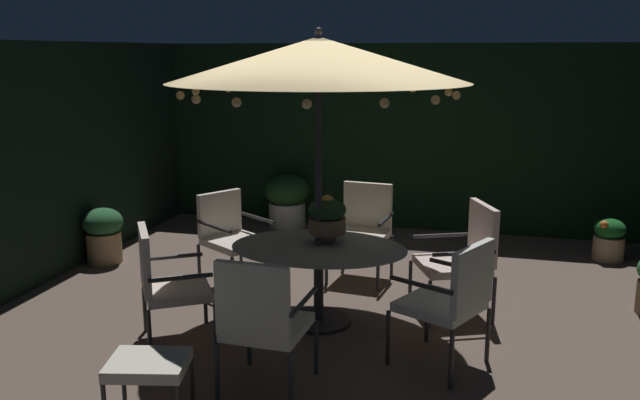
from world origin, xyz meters
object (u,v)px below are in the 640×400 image
ottoman_footrest (148,367)px  potted_plant_back_right (103,233)px  patio_chair_southwest (230,232)px  potted_plant_back_center (609,239)px  patio_chair_north (164,279)px  patio_dining_table (319,261)px  patio_chair_south (363,224)px  centerpiece_planter (327,216)px  patio_chair_southeast (464,253)px  potted_plant_back_left (287,198)px  patio_umbrella (318,60)px  patio_chair_east (452,296)px  patio_chair_northeast (262,318)px

ottoman_footrest → potted_plant_back_right: bearing=126.9°
patio_chair_southwest → ottoman_footrest: patio_chair_southwest is taller
potted_plant_back_center → patio_chair_north: bearing=-139.7°
ottoman_footrest → patio_dining_table: bearing=68.8°
patio_chair_south → ottoman_footrest: (-0.85, -3.16, -0.23)m
centerpiece_planter → potted_plant_back_right: bearing=162.2°
patio_chair_southeast → potted_plant_back_left: (-2.53, 2.62, -0.19)m
patio_umbrella → potted_plant_back_left: size_ratio=3.56×
patio_chair_east → ottoman_footrest: (-1.92, -1.21, -0.24)m
patio_umbrella → potted_plant_back_center: (2.85, 2.65, -2.08)m
patio_umbrella → patio_chair_southwest: bearing=147.6°
patio_dining_table → patio_chair_southwest: 1.35m
centerpiece_planter → potted_plant_back_center: size_ratio=0.87×
patio_chair_south → patio_chair_northeast: bearing=-94.4°
patio_chair_north → potted_plant_back_center: patio_chair_north is taller
potted_plant_back_right → potted_plant_back_center: bearing=15.5°
patio_chair_east → potted_plant_back_center: size_ratio=2.03×
centerpiece_planter → potted_plant_back_right: centerpiece_planter is taller
patio_chair_northeast → potted_plant_back_left: (-1.22, 4.52, -0.19)m
patio_chair_north → patio_chair_southeast: patio_chair_southeast is taller
patio_chair_east → potted_plant_back_right: bearing=157.8°
patio_dining_table → centerpiece_planter: centerpiece_planter is taller
centerpiece_planter → potted_plant_back_left: 3.36m
patio_dining_table → patio_chair_north: patio_chair_north is taller
centerpiece_planter → patio_chair_southwest: bearing=153.4°
centerpiece_planter → ottoman_footrest: 2.17m
centerpiece_planter → patio_chair_southwest: 1.38m
potted_plant_back_center → patio_umbrella: bearing=-137.1°
potted_plant_back_right → ottoman_footrest: bearing=-53.1°
patio_chair_north → patio_chair_northeast: size_ratio=0.96×
patio_dining_table → potted_plant_back_left: (-1.28, 3.16, -0.18)m
patio_chair_east → potted_plant_back_left: (-2.49, 3.76, -0.19)m
potted_plant_back_center → patio_chair_south: bearing=-154.2°
potted_plant_back_right → patio_chair_east: bearing=-22.2°
centerpiece_planter → potted_plant_back_left: (-1.33, 3.03, -0.56)m
patio_chair_northeast → potted_plant_back_center: size_ratio=2.06×
patio_chair_northeast → patio_chair_south: (0.21, 2.70, -0.00)m
patio_chair_east → potted_plant_back_left: size_ratio=1.39×
patio_chair_south → ottoman_footrest: size_ratio=1.70×
patio_chair_south → centerpiece_planter: bearing=-94.8°
patio_chair_north → ottoman_footrest: bearing=-68.2°
ottoman_footrest → patio_chair_north: bearing=111.8°
patio_dining_table → potted_plant_back_left: potted_plant_back_left is taller
patio_dining_table → ottoman_footrest: size_ratio=2.66×
patio_umbrella → centerpiece_planter: size_ratio=5.93×
patio_chair_northeast → ottoman_footrest: bearing=-144.6°
patio_chair_north → patio_chair_east: patio_chair_east is taller
patio_chair_north → patio_chair_southeast: 2.70m
patio_umbrella → ottoman_footrest: size_ratio=4.37×
patio_umbrella → ottoman_footrest: patio_umbrella is taller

